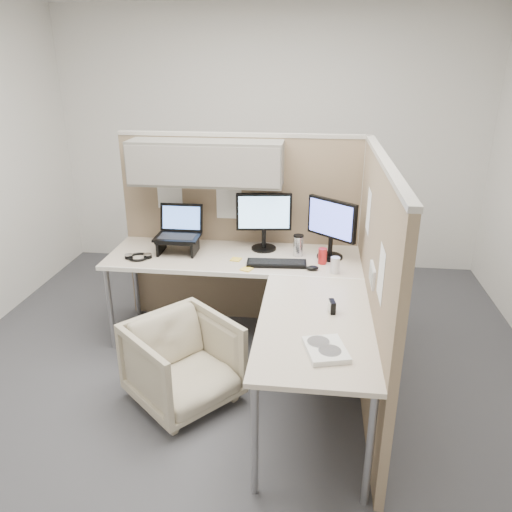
# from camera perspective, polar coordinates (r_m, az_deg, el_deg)

# --- Properties ---
(ground) EXTENTS (4.50, 4.50, 0.00)m
(ground) POSITION_cam_1_polar(r_m,az_deg,el_deg) (3.79, -2.01, -13.39)
(ground) COLOR #3E3E44
(ground) RESTS_ON ground
(partition_back) EXTENTS (2.00, 0.36, 1.63)m
(partition_back) POSITION_cam_1_polar(r_m,az_deg,el_deg) (4.10, -3.44, 6.39)
(partition_back) COLOR #8C755B
(partition_back) RESTS_ON ground
(partition_right) EXTENTS (0.07, 2.03, 1.63)m
(partition_right) POSITION_cam_1_polar(r_m,az_deg,el_deg) (3.31, 13.21, -3.14)
(partition_right) COLOR #8C755B
(partition_right) RESTS_ON ground
(desk) EXTENTS (2.00, 1.98, 0.73)m
(desk) POSITION_cam_1_polar(r_m,az_deg,el_deg) (3.54, 0.16, -3.21)
(desk) COLOR beige
(desk) RESTS_ON ground
(office_chair) EXTENTS (0.85, 0.85, 0.64)m
(office_chair) POSITION_cam_1_polar(r_m,az_deg,el_deg) (3.41, -8.35, -11.59)
(office_chair) COLOR beige
(office_chair) RESTS_ON ground
(monitor_left) EXTENTS (0.44, 0.20, 0.47)m
(monitor_left) POSITION_cam_1_polar(r_m,az_deg,el_deg) (3.97, 0.91, 4.50)
(monitor_left) COLOR black
(monitor_left) RESTS_ON desk
(monitor_right) EXTENTS (0.36, 0.31, 0.47)m
(monitor_right) POSITION_cam_1_polar(r_m,az_deg,el_deg) (3.83, 8.62, 3.64)
(monitor_right) COLOR black
(monitor_right) RESTS_ON desk
(laptop_station) EXTENTS (0.35, 0.30, 0.36)m
(laptop_station) POSITION_cam_1_polar(r_m,az_deg,el_deg) (4.01, -8.84, 2.39)
(laptop_station) COLOR black
(laptop_station) RESTS_ON desk
(keyboard) EXTENTS (0.45, 0.18, 0.02)m
(keyboard) POSITION_cam_1_polar(r_m,az_deg,el_deg) (3.75, 2.36, -0.85)
(keyboard) COLOR black
(keyboard) RESTS_ON desk
(mouse) EXTENTS (0.10, 0.08, 0.03)m
(mouse) POSITION_cam_1_polar(r_m,az_deg,el_deg) (3.67, 6.47, -1.37)
(mouse) COLOR black
(mouse) RESTS_ON desk
(travel_mug) EXTENTS (0.08, 0.08, 0.17)m
(travel_mug) POSITION_cam_1_polar(r_m,az_deg,el_deg) (3.91, 4.85, 1.21)
(travel_mug) COLOR silver
(travel_mug) RESTS_ON desk
(soda_can_green) EXTENTS (0.07, 0.07, 0.12)m
(soda_can_green) POSITION_cam_1_polar(r_m,az_deg,el_deg) (3.63, 9.02, -1.04)
(soda_can_green) COLOR silver
(soda_can_green) RESTS_ON desk
(soda_can_silver) EXTENTS (0.07, 0.07, 0.12)m
(soda_can_silver) POSITION_cam_1_polar(r_m,az_deg,el_deg) (3.79, 7.60, -0.00)
(soda_can_silver) COLOR #B21E1E
(soda_can_silver) RESTS_ON desk
(sticky_note_d) EXTENTS (0.09, 0.09, 0.01)m
(sticky_note_d) POSITION_cam_1_polar(r_m,az_deg,el_deg) (3.84, -2.31, -0.39)
(sticky_note_d) COLOR yellow
(sticky_note_d) RESTS_ON desk
(sticky_note_b) EXTENTS (0.10, 0.10, 0.01)m
(sticky_note_b) POSITION_cam_1_polar(r_m,az_deg,el_deg) (3.66, -1.09, -1.52)
(sticky_note_b) COLOR yellow
(sticky_note_b) RESTS_ON desk
(headphones) EXTENTS (0.20, 0.19, 0.03)m
(headphones) POSITION_cam_1_polar(r_m,az_deg,el_deg) (3.97, -13.30, -0.09)
(headphones) COLOR black
(headphones) RESTS_ON desk
(paper_stack) EXTENTS (0.26, 0.30, 0.03)m
(paper_stack) POSITION_cam_1_polar(r_m,az_deg,el_deg) (2.70, 7.97, -10.55)
(paper_stack) COLOR white
(paper_stack) RESTS_ON desk
(desk_clock) EXTENTS (0.05, 0.08, 0.08)m
(desk_clock) POSITION_cam_1_polar(r_m,az_deg,el_deg) (3.08, 8.68, -5.73)
(desk_clock) COLOR black
(desk_clock) RESTS_ON desk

